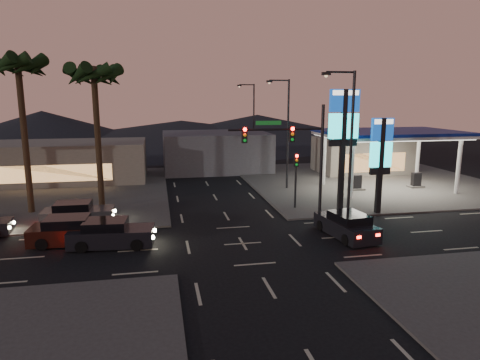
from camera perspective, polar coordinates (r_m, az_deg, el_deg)
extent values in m
plane|color=black|center=(25.33, 0.37, -8.48)|extent=(140.00, 140.00, 0.00)
cube|color=#47443F|center=(45.30, 16.43, -0.12)|extent=(24.00, 24.00, 0.12)
cube|color=#47443F|center=(41.84, -26.41, -1.73)|extent=(24.00, 24.00, 0.12)
cylinder|color=silver|center=(36.50, 14.67, 1.27)|extent=(0.36, 0.36, 5.00)
cylinder|color=silver|center=(41.80, 27.14, 1.61)|extent=(0.36, 0.36, 5.00)
cylinder|color=silver|center=(41.92, 11.14, 2.64)|extent=(0.36, 0.36, 5.00)
cylinder|color=silver|center=(46.60, 22.63, 2.82)|extent=(0.36, 0.36, 5.00)
cube|color=silver|center=(41.15, 19.37, 5.86)|extent=(12.00, 8.00, 0.50)
cube|color=white|center=(41.17, 19.34, 5.45)|extent=(11.60, 7.60, 0.06)
cube|color=navy|center=(41.14, 19.38, 6.07)|extent=(12.20, 8.20, 0.25)
cube|color=black|center=(40.32, 15.29, -0.32)|extent=(0.80, 0.50, 1.40)
cube|color=black|center=(43.30, 22.43, -0.01)|extent=(0.80, 0.50, 1.40)
cube|color=#726B5B|center=(50.29, 15.97, 3.22)|extent=(10.00, 6.00, 4.00)
cube|color=black|center=(32.03, 13.49, 3.62)|extent=(0.35, 0.35, 9.00)
cube|color=navy|center=(31.78, 13.79, 10.25)|extent=(2.20, 0.30, 1.60)
cube|color=white|center=(31.78, 13.83, 11.24)|extent=(1.98, 0.32, 0.35)
cube|color=#1AFBFF|center=(31.85, 13.64, 7.01)|extent=(2.20, 0.30, 1.80)
cube|color=black|center=(31.95, 13.54, 4.87)|extent=(2.09, 0.28, 0.50)
cube|color=black|center=(32.41, 18.17, 1.67)|extent=(0.35, 0.35, 7.00)
cube|color=navy|center=(32.11, 18.45, 6.43)|extent=(1.60, 0.30, 1.60)
cube|color=white|center=(32.07, 18.51, 7.41)|extent=(1.44, 0.32, 0.35)
cube|color=#1AFBFF|center=(32.28, 18.26, 3.25)|extent=(1.60, 0.30, 1.80)
cube|color=black|center=(32.45, 18.13, 1.15)|extent=(1.52, 0.28, 0.50)
cylinder|color=black|center=(27.74, 10.76, 1.58)|extent=(0.20, 0.20, 8.00)
cylinder|color=black|center=(26.48, 4.87, 6.75)|extent=(6.00, 0.14, 0.14)
cube|color=#0C3F14|center=(26.32, 3.83, 7.61)|extent=(1.60, 0.05, 0.25)
cube|color=black|center=(26.80, 6.93, 6.11)|extent=(0.32, 0.25, 1.00)
sphere|color=#FF0C07|center=(26.63, 7.05, 6.79)|extent=(0.22, 0.22, 0.22)
sphere|color=orange|center=(26.65, 7.03, 6.08)|extent=(0.20, 0.20, 0.20)
sphere|color=#0CB226|center=(26.68, 7.01, 5.38)|extent=(0.20, 0.20, 0.20)
cube|color=black|center=(26.03, 0.60, 6.05)|extent=(0.32, 0.25, 1.00)
sphere|color=#FF0C07|center=(25.86, 0.67, 6.75)|extent=(0.22, 0.22, 0.22)
sphere|color=orange|center=(25.89, 0.66, 6.02)|extent=(0.20, 0.20, 0.20)
sphere|color=#0CB226|center=(25.92, 0.66, 5.29)|extent=(0.20, 0.20, 0.20)
cylinder|color=black|center=(32.72, 7.42, -0.45)|extent=(0.16, 0.16, 4.00)
cube|color=black|center=(32.41, 7.49, 2.67)|extent=(0.32, 0.25, 1.00)
sphere|color=#FF0C07|center=(32.22, 7.59, 3.21)|extent=(0.22, 0.22, 0.22)
sphere|color=orange|center=(32.27, 7.58, 2.63)|extent=(0.20, 0.20, 0.20)
sphere|color=#0CB226|center=(32.32, 7.56, 2.05)|extent=(0.20, 0.20, 0.20)
cylinder|color=black|center=(27.29, 14.54, 3.39)|extent=(0.18, 0.18, 10.00)
cylinder|color=black|center=(26.73, 13.27, 13.83)|extent=(1.80, 0.12, 0.12)
cube|color=black|center=(26.38, 11.42, 13.73)|extent=(0.50, 0.25, 0.18)
sphere|color=#FFCC8C|center=(26.37, 11.41, 13.47)|extent=(0.20, 0.20, 0.20)
cylinder|color=black|center=(39.35, 6.39, 5.91)|extent=(0.18, 0.18, 10.00)
cylinder|color=black|center=(38.96, 5.25, 13.10)|extent=(1.80, 0.12, 0.12)
cube|color=black|center=(38.72, 3.94, 12.98)|extent=(0.50, 0.25, 0.18)
sphere|color=#FFCC8C|center=(38.72, 3.94, 12.80)|extent=(0.20, 0.20, 0.20)
cylinder|color=black|center=(52.84, 1.84, 7.26)|extent=(0.18, 0.18, 10.00)
cylinder|color=black|center=(52.55, 0.89, 12.59)|extent=(1.80, 0.12, 0.12)
cube|color=black|center=(52.37, -0.09, 12.49)|extent=(0.50, 0.25, 0.18)
sphere|color=#FFCC8C|center=(52.37, -0.09, 12.36)|extent=(0.20, 0.20, 0.20)
cylinder|color=black|center=(33.35, -18.39, 4.68)|extent=(0.44, 0.44, 10.20)
sphere|color=black|center=(33.23, -18.94, 13.45)|extent=(0.90, 0.90, 0.90)
cone|color=black|center=(33.07, -16.62, 13.08)|extent=(0.90, 2.74, 1.91)
cone|color=black|center=(34.02, -17.12, 12.98)|extent=(2.57, 2.57, 1.91)
cone|color=black|center=(34.50, -18.61, 12.86)|extent=(2.74, 0.90, 1.91)
cone|color=black|center=(34.25, -20.26, 12.77)|extent=(2.57, 2.57, 1.91)
cone|color=black|center=(33.41, -21.17, 12.78)|extent=(0.90, 2.74, 1.91)
cone|color=black|center=(32.44, -20.77, 12.88)|extent=(2.57, 2.57, 1.91)
cone|color=black|center=(31.93, -19.22, 13.02)|extent=(2.74, 0.90, 1.91)
cone|color=black|center=(32.19, -17.46, 13.10)|extent=(2.57, 2.57, 1.91)
cylinder|color=black|center=(34.32, -26.75, 4.74)|extent=(0.44, 0.44, 10.80)
sphere|color=black|center=(34.27, -27.55, 13.73)|extent=(0.90, 0.90, 0.90)
cone|color=black|center=(33.92, -25.34, 13.45)|extent=(0.90, 2.74, 1.91)
cone|color=black|center=(34.90, -25.59, 13.33)|extent=(2.57, 2.57, 1.91)
cone|color=black|center=(35.50, -26.91, 13.16)|extent=(2.74, 0.90, 1.91)
cone|color=black|center=(35.39, -28.54, 13.03)|extent=(2.57, 2.57, 1.91)
cone|color=black|center=(33.00, -28.14, 13.31)|extent=(2.74, 0.90, 1.91)
cone|color=black|center=(33.12, -26.39, 13.45)|extent=(2.57, 2.57, 1.91)
cube|color=#726B5B|center=(46.79, -22.36, 2.26)|extent=(16.00, 8.00, 4.00)
cube|color=#4C4C51|center=(50.25, -3.25, 3.85)|extent=(12.00, 9.00, 4.40)
cone|color=black|center=(86.01, -24.79, 6.37)|extent=(40.00, 40.00, 6.00)
cone|color=black|center=(85.91, 2.30, 7.03)|extent=(50.00, 50.00, 5.00)
cone|color=black|center=(83.79, -7.80, 6.49)|extent=(60.00, 60.00, 4.00)
cube|color=black|center=(25.81, -16.69, -7.21)|extent=(4.84, 2.36, 0.96)
cube|color=black|center=(25.68, -17.47, -5.85)|extent=(2.49, 2.00, 0.69)
cylinder|color=black|center=(26.50, -13.11, -7.11)|extent=(0.70, 0.31, 0.68)
cylinder|color=black|center=(24.80, -13.61, -8.40)|extent=(0.70, 0.31, 0.68)
cylinder|color=black|center=(27.04, -19.45, -7.10)|extent=(0.70, 0.31, 0.68)
cylinder|color=black|center=(25.37, -20.38, -8.35)|extent=(0.70, 0.31, 0.68)
sphere|color=#FFF2BF|center=(26.06, -11.34, -6.60)|extent=(0.23, 0.23, 0.23)
sphere|color=#FFF2BF|center=(24.85, -11.60, -7.49)|extent=(0.23, 0.23, 0.23)
cube|color=#FF140A|center=(26.88, -21.42, -6.43)|extent=(0.11, 0.27, 0.15)
cube|color=#FF140A|center=(25.71, -22.15, -7.27)|extent=(0.11, 0.27, 0.15)
cube|color=black|center=(27.01, -21.28, -6.66)|extent=(4.89, 2.23, 0.98)
cube|color=black|center=(26.91, -22.06, -5.33)|extent=(2.48, 1.96, 0.71)
cylinder|color=black|center=(27.66, -17.72, -6.56)|extent=(0.71, 0.29, 0.70)
cylinder|color=black|center=(25.92, -18.36, -7.79)|extent=(0.71, 0.29, 0.70)
cylinder|color=black|center=(28.32, -23.87, -6.58)|extent=(0.71, 0.29, 0.70)
cylinder|color=black|center=(26.62, -24.91, -7.77)|extent=(0.71, 0.29, 0.70)
sphere|color=#FFF2BF|center=(27.17, -16.02, -6.06)|extent=(0.24, 0.24, 0.24)
sphere|color=#FFF2BF|center=(25.93, -16.39, -6.90)|extent=(0.24, 0.24, 0.24)
cube|color=#FF140A|center=(28.20, -25.80, -5.94)|extent=(0.10, 0.28, 0.15)
cube|color=#FF140A|center=(27.01, -26.61, -6.73)|extent=(0.10, 0.28, 0.15)
cube|color=#4D4D4F|center=(30.91, -20.72, -4.49)|extent=(4.60, 1.97, 0.94)
cube|color=black|center=(30.81, -21.37, -3.38)|extent=(2.31, 1.79, 0.68)
cylinder|color=black|center=(31.58, -17.80, -4.43)|extent=(0.67, 0.26, 0.67)
cylinder|color=black|center=(29.89, -18.22, -5.32)|extent=(0.67, 0.26, 0.67)
cylinder|color=black|center=(32.10, -22.98, -4.53)|extent=(0.67, 0.26, 0.67)
cylinder|color=black|center=(30.44, -23.68, -5.41)|extent=(0.67, 0.26, 0.67)
sphere|color=#FFF2BF|center=(31.15, -16.37, -3.96)|extent=(0.23, 0.23, 0.23)
sphere|color=#FFF2BF|center=(29.95, -16.61, -4.57)|extent=(0.23, 0.23, 0.23)
cube|color=#FF140A|center=(31.95, -24.59, -4.00)|extent=(0.09, 0.26, 0.15)
cube|color=#FF140A|center=(30.79, -25.15, -4.59)|extent=(0.09, 0.26, 0.15)
cylinder|color=black|center=(31.50, -29.11, -5.43)|extent=(0.60, 0.26, 0.59)
sphere|color=#FFF2BF|center=(31.03, -27.94, -5.02)|extent=(0.20, 0.20, 0.20)
sphere|color=#FFF2BF|center=(30.00, -28.41, -5.59)|extent=(0.20, 0.20, 0.20)
cube|color=black|center=(27.24, 13.92, -6.13)|extent=(2.55, 4.83, 0.94)
cube|color=black|center=(26.81, 14.35, -5.02)|extent=(2.08, 2.53, 0.68)
cylinder|color=black|center=(28.05, 10.74, -6.00)|extent=(0.34, 0.70, 0.67)
cylinder|color=black|center=(28.95, 13.82, -5.60)|extent=(0.34, 0.70, 0.67)
cylinder|color=black|center=(25.68, 13.98, -7.75)|extent=(0.34, 0.70, 0.67)
cylinder|color=black|center=(26.65, 17.23, -7.23)|extent=(0.34, 0.70, 0.67)
cube|color=#FF140A|center=(25.04, 15.57, -7.36)|extent=(0.27, 0.12, 0.15)
cube|color=#FF140A|center=(25.75, 17.90, -6.99)|extent=(0.27, 0.12, 0.15)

